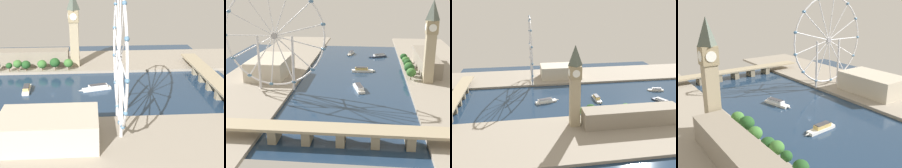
% 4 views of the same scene
% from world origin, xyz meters
% --- Properties ---
extents(ground_plane, '(379.18, 379.18, 0.00)m').
position_xyz_m(ground_plane, '(0.00, 0.00, 0.00)').
color(ground_plane, '#1E334C').
extents(riverbank_left, '(90.00, 520.00, 3.00)m').
position_xyz_m(riverbank_left, '(-104.59, 0.00, 1.50)').
color(riverbank_left, gray).
rests_on(riverbank_left, ground_plane).
extents(riverbank_right, '(90.00, 520.00, 3.00)m').
position_xyz_m(riverbank_right, '(104.59, 0.00, 1.50)').
color(riverbank_right, gray).
rests_on(riverbank_right, ground_plane).
extents(clock_tower, '(12.81, 12.81, 87.68)m').
position_xyz_m(clock_tower, '(-81.31, 19.45, 48.57)').
color(clock_tower, tan).
rests_on(clock_tower, riverbank_left).
extents(parliament_block, '(22.00, 107.41, 18.78)m').
position_xyz_m(parliament_block, '(-88.18, -42.26, 12.39)').
color(parliament_block, gray).
rests_on(parliament_block, riverbank_left).
extents(tree_row_embankment, '(12.51, 92.40, 14.96)m').
position_xyz_m(tree_row_embankment, '(-64.34, -24.59, 11.26)').
color(tree_row_embankment, '#513823').
rests_on(tree_row_embankment, riverbank_left).
extents(ferris_wheel, '(102.45, 3.20, 105.34)m').
position_xyz_m(ferris_wheel, '(74.90, 58.78, 56.73)').
color(ferris_wheel, silver).
rests_on(ferris_wheel, riverbank_right).
extents(riverside_hall, '(41.17, 67.90, 20.67)m').
position_xyz_m(riverside_hall, '(96.66, 8.49, 13.34)').
color(riverside_hall, '#BCB29E').
rests_on(riverside_hall, riverbank_right).
extents(river_bridge, '(191.18, 17.69, 11.64)m').
position_xyz_m(river_bridge, '(0.00, 161.79, 8.28)').
color(river_bridge, tan).
rests_on(river_bridge, ground_plane).
extents(tour_boat_0, '(28.10, 17.01, 4.93)m').
position_xyz_m(tour_boat_0, '(-30.49, -110.33, 2.07)').
color(tour_boat_0, '#2D384C').
rests_on(tour_boat_0, ground_plane).
extents(tour_boat_1, '(9.85, 26.38, 4.82)m').
position_xyz_m(tour_boat_1, '(11.42, -125.08, 1.95)').
color(tour_boat_1, beige).
rests_on(tour_boat_1, ground_plane).
extents(tour_boat_2, '(31.03, 8.28, 6.08)m').
position_xyz_m(tour_boat_2, '(-9.48, -26.39, 2.43)').
color(tour_boat_2, white).
rests_on(tour_boat_2, ground_plane).
extents(tour_boat_3, '(14.07, 33.91, 5.64)m').
position_xyz_m(tour_boat_3, '(-7.58, 43.48, 2.34)').
color(tour_boat_3, white).
rests_on(tour_boat_3, ground_plane).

